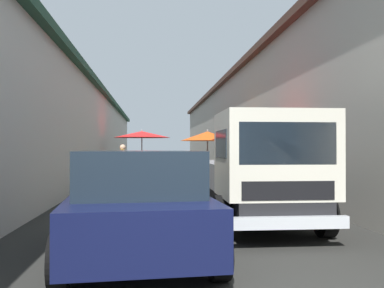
# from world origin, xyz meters

# --- Properties ---
(ground) EXTENTS (90.00, 90.00, 0.00)m
(ground) POSITION_xyz_m (13.50, 0.00, 0.00)
(ground) COLOR #282826
(building_left_whitewash) EXTENTS (49.80, 7.50, 4.42)m
(building_left_whitewash) POSITION_xyz_m (15.75, 6.71, 2.22)
(building_left_whitewash) COLOR beige
(building_left_whitewash) RESTS_ON ground
(building_right_concrete) EXTENTS (49.80, 7.50, 5.24)m
(building_right_concrete) POSITION_xyz_m (15.75, -6.71, 2.63)
(building_right_concrete) COLOR #A39E93
(building_right_concrete) RESTS_ON ground
(fruit_stall_mid_lane) EXTENTS (2.48, 2.48, 2.18)m
(fruit_stall_mid_lane) POSITION_xyz_m (8.93, -2.17, 1.65)
(fruit_stall_mid_lane) COLOR #9E9EA3
(fruit_stall_mid_lane) RESTS_ON ground
(fruit_stall_far_right) EXTENTS (2.12, 2.12, 2.22)m
(fruit_stall_far_right) POSITION_xyz_m (13.64, -1.41, 1.64)
(fruit_stall_far_right) COLOR #9E9EA3
(fruit_stall_far_right) RESTS_ON ground
(fruit_stall_far_left) EXTENTS (2.86, 2.86, 2.43)m
(fruit_stall_far_left) POSITION_xyz_m (18.89, 1.26, 1.90)
(fruit_stall_far_left) COLOR #9E9EA3
(fruit_stall_far_left) RESTS_ON ground
(hatchback_car) EXTENTS (4.03, 2.16, 1.45)m
(hatchback_car) POSITION_xyz_m (3.21, 0.95, 0.74)
(hatchback_car) COLOR #0F1438
(hatchback_car) RESTS_ON ground
(delivery_truck) EXTENTS (4.93, 1.99, 2.08)m
(delivery_truck) POSITION_xyz_m (4.78, -1.27, 1.04)
(delivery_truck) COLOR black
(delivery_truck) RESTS_ON ground
(vendor_by_crates) EXTENTS (0.54, 0.43, 1.62)m
(vendor_by_crates) POSITION_xyz_m (12.96, 1.80, 0.94)
(vendor_by_crates) COLOR #665B4C
(vendor_by_crates) RESTS_ON ground
(vendor_in_shade) EXTENTS (0.56, 0.44, 1.69)m
(vendor_in_shade) POSITION_xyz_m (10.53, -2.43, 0.98)
(vendor_in_shade) COLOR #665B4C
(vendor_in_shade) RESTS_ON ground
(plastic_stool) EXTENTS (0.30, 0.30, 0.43)m
(plastic_stool) POSITION_xyz_m (10.87, 1.08, 0.33)
(plastic_stool) COLOR #1E8C3F
(plastic_stool) RESTS_ON ground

